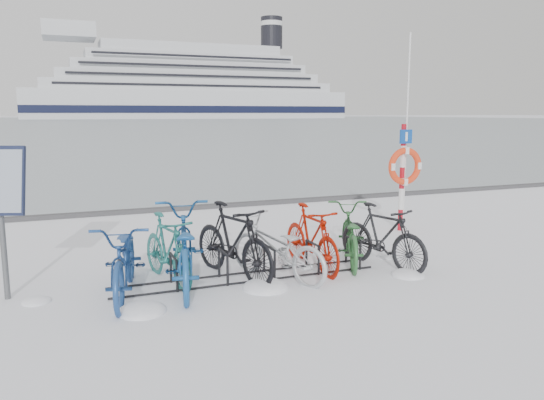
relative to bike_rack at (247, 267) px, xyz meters
The scene contains 15 objects.
ground 0.18m from the bike_rack, ahead, with size 900.00×900.00×0.00m, color white.
ice_sheet 155.00m from the bike_rack, 90.00° to the left, with size 400.00×298.00×0.02m, color #9EA9B3.
quay_edge 5.90m from the bike_rack, 90.00° to the left, with size 400.00×0.25×0.10m, color #3F3F42.
bike_rack is the anchor object (origin of this frame).
lifebuoy_station 4.61m from the bike_rack, 24.77° to the left, with size 0.77×0.22×4.01m.
cruise_ferry 224.18m from the bike_rack, 77.38° to the left, with size 133.64×25.21×43.91m.
bike_0 1.78m from the bike_rack, behind, with size 0.71×2.05×1.08m, color navy.
bike_1 1.19m from the bike_rack, 165.03° to the left, with size 0.48×1.70×1.02m, color #1F6762.
bike_2 1.02m from the bike_rack, behind, with size 0.78×2.24×1.17m, color #1A5294.
bike_3 0.46m from the bike_rack, 131.88° to the left, with size 0.54×1.91×1.15m, color black.
bike_4 0.54m from the bike_rack, 15.90° to the right, with size 0.64×1.85×0.97m, color #AFB3B7.
bike_5 1.18m from the bike_rack, ahead, with size 0.49×1.73×1.04m, color #9D1304.
bike_6 1.90m from the bike_rack, ahead, with size 0.65×1.87×0.98m, color #2B6631.
bike_7 2.25m from the bike_rack, ahead, with size 0.49×1.73×1.04m, color black.
snow_drifts 0.43m from the bike_rack, 58.95° to the right, with size 5.87×1.95×0.23m.
Camera 1 is at (-2.42, -7.19, 2.43)m, focal length 35.00 mm.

